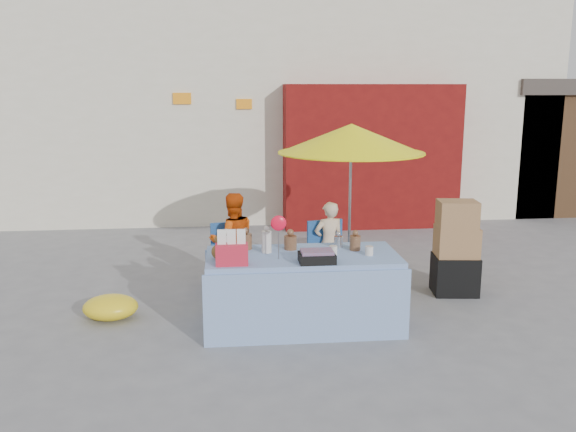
{
  "coord_description": "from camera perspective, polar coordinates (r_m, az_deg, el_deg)",
  "views": [
    {
      "loc": [
        -0.49,
        -6.67,
        2.55
      ],
      "look_at": [
        0.28,
        0.6,
        1.0
      ],
      "focal_mm": 38.0,
      "sensor_mm": 36.0,
      "label": 1
    }
  ],
  "objects": [
    {
      "name": "umbrella",
      "position": [
        7.95,
        5.94,
        7.16
      ],
      "size": [
        1.9,
        1.9,
        2.09
      ],
      "color": "gray",
      "rests_on": "ground"
    },
    {
      "name": "vendor_orange",
      "position": [
        7.85,
        -5.19,
        -2.31
      ],
      "size": [
        0.69,
        0.58,
        1.24
      ],
      "primitive_type": "imported",
      "rotation": [
        0.0,
        0.0,
        3.35
      ],
      "color": "#DA4A0B",
      "rests_on": "ground"
    },
    {
      "name": "chair_right",
      "position": [
        7.93,
        3.95,
        -4.87
      ],
      "size": [
        0.57,
        0.56,
        0.85
      ],
      "rotation": [
        0.0,
        0.0,
        0.21
      ],
      "color": "#204E94",
      "rests_on": "ground"
    },
    {
      "name": "chair_left",
      "position": [
        7.82,
        -5.15,
        -5.15
      ],
      "size": [
        0.57,
        0.56,
        0.85
      ],
      "rotation": [
        0.0,
        0.0,
        0.21
      ],
      "color": "#204E94",
      "rests_on": "ground"
    },
    {
      "name": "box_stack",
      "position": [
        7.87,
        15.44,
        -3.19
      ],
      "size": [
        0.59,
        0.5,
        1.19
      ],
      "rotation": [
        0.0,
        0.0,
        -0.12
      ],
      "color": "black",
      "rests_on": "ground"
    },
    {
      "name": "backdrop",
      "position": [
        14.23,
        -2.07,
        14.21
      ],
      "size": [
        14.0,
        8.0,
        7.8
      ],
      "color": "silver",
      "rests_on": "ground"
    },
    {
      "name": "ground",
      "position": [
        7.16,
        -1.75,
        -8.91
      ],
      "size": [
        80.0,
        80.0,
        0.0
      ],
      "primitive_type": "plane",
      "color": "slate",
      "rests_on": "ground"
    },
    {
      "name": "market_table",
      "position": [
        6.62,
        1.28,
        -6.87
      ],
      "size": [
        2.1,
        0.99,
        1.27
      ],
      "rotation": [
        0.0,
        0.0,
        -0.01
      ],
      "color": "#81A0CF",
      "rests_on": "ground"
    },
    {
      "name": "vendor_beige",
      "position": [
        7.98,
        3.84,
        -2.56
      ],
      "size": [
        0.45,
        0.34,
        1.1
      ],
      "primitive_type": "imported",
      "rotation": [
        0.0,
        0.0,
        3.35
      ],
      "color": "beige",
      "rests_on": "ground"
    },
    {
      "name": "tarp_bundle",
      "position": [
        7.17,
        -16.27,
        -8.19
      ],
      "size": [
        0.66,
        0.55,
        0.28
      ],
      "primitive_type": "ellipsoid",
      "rotation": [
        0.0,
        0.0,
        -0.1
      ],
      "color": "yellow",
      "rests_on": "ground"
    }
  ]
}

